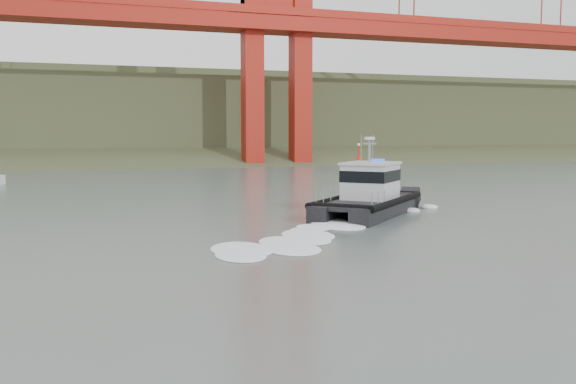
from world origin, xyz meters
name	(u,v)px	position (x,y,z in m)	size (l,w,h in m)	color
ground	(342,271)	(0.00, 0.00, 0.00)	(400.00, 400.00, 0.00)	#52625D
headlands	(112,124)	(0.00, 125.50, 7.05)	(500.00, 105.36, 27.12)	#374326
patrol_boat	(369,194)	(8.60, 15.04, 1.31)	(10.43, 10.37, 5.24)	black
nav_buoy	(359,166)	(24.68, 50.31, 1.10)	(2.01, 2.01, 4.18)	red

